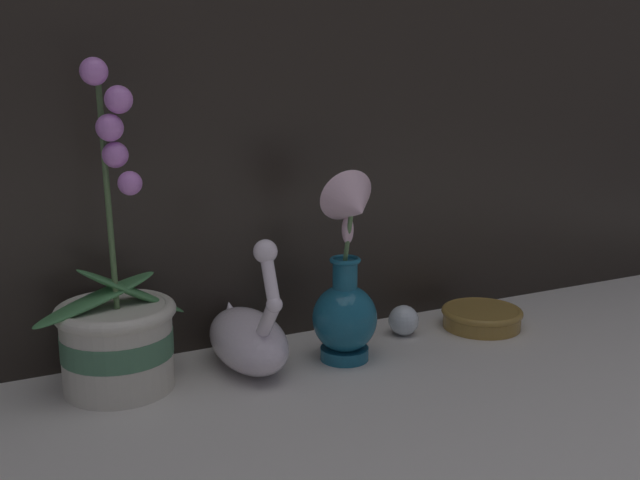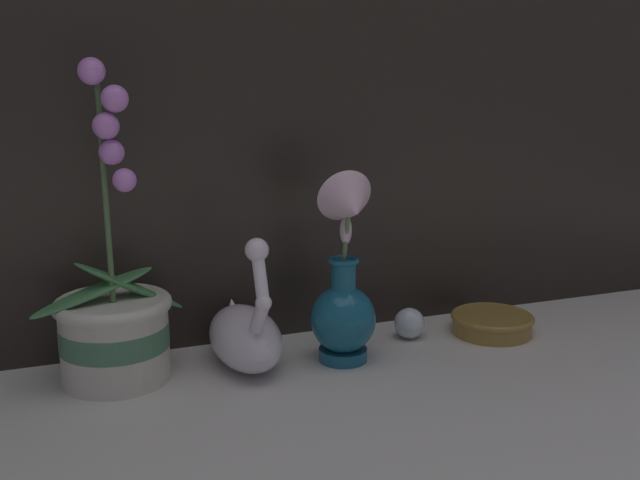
# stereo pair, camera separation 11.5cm
# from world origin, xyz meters

# --- Properties ---
(ground_plane) EXTENTS (2.80, 2.80, 0.00)m
(ground_plane) POSITION_xyz_m (0.00, 0.00, 0.00)
(ground_plane) COLOR beige
(orchid_potted_plant) EXTENTS (0.23, 0.17, 0.46)m
(orchid_potted_plant) POSITION_xyz_m (-0.30, 0.11, 0.09)
(orchid_potted_plant) COLOR beige
(orchid_potted_plant) RESTS_ON ground_plane
(swan_figurine) EXTENTS (0.10, 0.22, 0.22)m
(swan_figurine) POSITION_xyz_m (-0.11, 0.10, 0.05)
(swan_figurine) COLOR white
(swan_figurine) RESTS_ON ground_plane
(blue_vase) EXTENTS (0.10, 0.12, 0.30)m
(blue_vase) POSITION_xyz_m (0.03, 0.06, 0.11)
(blue_vase) COLOR #195B75
(blue_vase) RESTS_ON ground_plane
(glass_sphere) EXTENTS (0.05, 0.05, 0.05)m
(glass_sphere) POSITION_xyz_m (0.17, 0.12, 0.03)
(glass_sphere) COLOR silver
(glass_sphere) RESTS_ON ground_plane
(amber_dish) EXTENTS (0.14, 0.14, 0.03)m
(amber_dish) POSITION_xyz_m (0.32, 0.09, 0.02)
(amber_dish) COLOR olive
(amber_dish) RESTS_ON ground_plane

